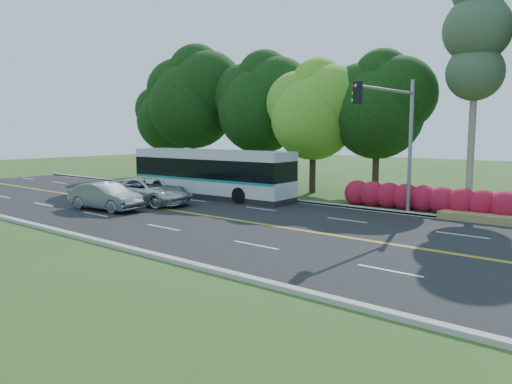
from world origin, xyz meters
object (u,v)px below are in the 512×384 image
Objects in this scene: suv at (147,191)px; sedan at (106,196)px; transit_bus at (211,174)px; traffic_signal at (395,125)px.

sedan is at bearing 168.03° from suv.
suv reaches higher than sedan.
suv is at bearing -7.07° from sedan.
suv is at bearing -100.55° from transit_bus.
sedan is at bearing -97.97° from transit_bus.
traffic_signal is 1.52× the size of sedan.
suv is at bearing -159.72° from traffic_signal.
traffic_signal is at bearing -2.35° from transit_bus.
traffic_signal reaches higher than transit_bus.
transit_bus is 4.83m from suv.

